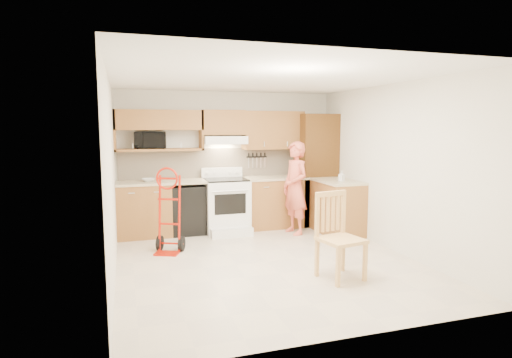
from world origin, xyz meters
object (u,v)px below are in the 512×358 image
range (227,201)px  dining_chair (341,237)px  hand_truck (168,215)px  person (295,188)px  microwave (150,140)px

range → dining_chair: bearing=-73.7°
range → hand_truck: 1.47m
range → person: bearing=-21.9°
range → person: (1.12, -0.45, 0.25)m
hand_truck → dining_chair: (1.91, -1.74, -0.04)m
range → dining_chair: range is taller
person → microwave: bearing=-118.1°
hand_truck → microwave: bearing=121.0°
microwave → person: size_ratio=0.32×
microwave → dining_chair: (2.06, -2.98, -1.10)m
hand_truck → dining_chair: hand_truck is taller
hand_truck → dining_chair: 2.58m
range → person: person is taller
person → dining_chair: 2.29m
microwave → range: bearing=-9.8°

